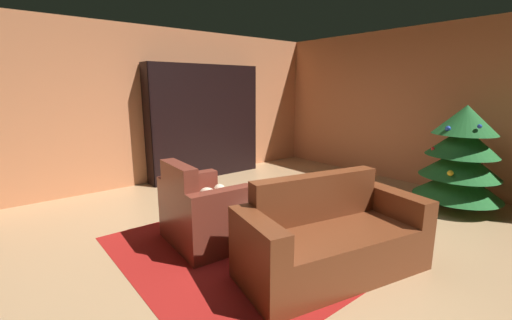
# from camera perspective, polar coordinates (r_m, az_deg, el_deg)

# --- Properties ---
(ground_plane) EXTENTS (8.00, 8.00, 0.00)m
(ground_plane) POSITION_cam_1_polar(r_m,az_deg,el_deg) (4.07, 2.79, -12.10)
(ground_plane) COLOR tan
(wall_back) EXTENTS (6.04, 0.06, 2.68)m
(wall_back) POSITION_cam_1_polar(r_m,az_deg,el_deg) (6.47, 26.00, 8.04)
(wall_back) COLOR #D58152
(wall_back) RESTS_ON ground
(wall_left) EXTENTS (0.06, 6.79, 2.68)m
(wall_left) POSITION_cam_1_polar(r_m,az_deg,el_deg) (6.27, -15.79, 8.71)
(wall_left) COLOR #D58152
(wall_left) RESTS_ON ground
(area_rug) EXTENTS (2.52, 2.53, 0.01)m
(area_rug) POSITION_cam_1_polar(r_m,az_deg,el_deg) (3.75, -0.70, -14.28)
(area_rug) COLOR #A31A17
(area_rug) RESTS_ON ground
(bookshelf_unit) EXTENTS (0.34, 2.20, 2.08)m
(bookshelf_unit) POSITION_cam_1_polar(r_m,az_deg,el_deg) (6.47, -7.67, 6.32)
(bookshelf_unit) COLOR black
(bookshelf_unit) RESTS_ON ground
(armchair_red) EXTENTS (0.97, 0.75, 0.92)m
(armchair_red) POSITION_cam_1_polar(r_m,az_deg,el_deg) (3.74, -9.19, -9.09)
(armchair_red) COLOR brown
(armchair_red) RESTS_ON ground
(couch_red) EXTENTS (1.10, 1.86, 0.87)m
(couch_red) POSITION_cam_1_polar(r_m,az_deg,el_deg) (3.25, 12.54, -13.10)
(couch_red) COLOR brown
(couch_red) RESTS_ON ground
(coffee_table) EXTENTS (0.66, 0.66, 0.47)m
(coffee_table) POSITION_cam_1_polar(r_m,az_deg,el_deg) (3.51, 2.54, -8.80)
(coffee_table) COLOR black
(coffee_table) RESTS_ON ground
(book_stack_on_table) EXTENTS (0.21, 0.18, 0.14)m
(book_stack_on_table) POSITION_cam_1_polar(r_m,az_deg,el_deg) (3.49, 1.49, -6.72)
(book_stack_on_table) COLOR #E3BF57
(book_stack_on_table) RESTS_ON coffee_table
(bottle_on_table) EXTENTS (0.07, 0.07, 0.23)m
(bottle_on_table) POSITION_cam_1_polar(r_m,az_deg,el_deg) (3.39, 5.29, -7.09)
(bottle_on_table) COLOR #5A280F
(bottle_on_table) RESTS_ON coffee_table
(decorated_tree) EXTENTS (1.13, 1.13, 1.45)m
(decorated_tree) POSITION_cam_1_polar(r_m,az_deg,el_deg) (5.41, 31.33, 0.33)
(decorated_tree) COLOR brown
(decorated_tree) RESTS_ON ground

